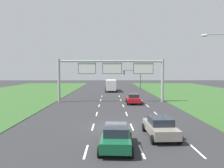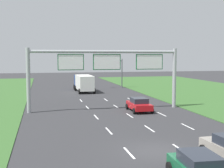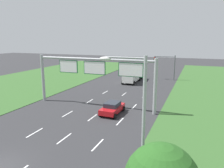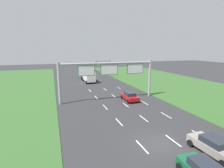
# 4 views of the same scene
# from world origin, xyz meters

# --- Properties ---
(lane_dashes_inner_left) EXTENTS (0.14, 44.40, 0.01)m
(lane_dashes_inner_left) POSITION_xyz_m (-1.75, 3.00, 0.00)
(lane_dashes_inner_left) COLOR white
(lane_dashes_inner_left) RESTS_ON ground_plane
(lane_dashes_inner_right) EXTENTS (0.14, 44.40, 0.01)m
(lane_dashes_inner_right) POSITION_xyz_m (1.75, 3.00, 0.00)
(lane_dashes_inner_right) COLOR white
(lane_dashes_inner_right) RESTS_ON ground_plane
(lane_dashes_slip) EXTENTS (0.14, 44.40, 0.01)m
(lane_dashes_slip) POSITION_xyz_m (5.25, 3.00, 0.00)
(lane_dashes_slip) COLOR white
(lane_dashes_slip) RESTS_ON ground_plane
(car_near_red) EXTENTS (2.27, 4.18, 1.50)m
(car_near_red) POSITION_xyz_m (3.46, 14.15, 0.77)
(car_near_red) COLOR red
(car_near_red) RESTS_ON ground_plane
(box_truck) EXTENTS (2.81, 8.54, 2.85)m
(box_truck) POSITION_xyz_m (0.10, 34.91, 1.59)
(box_truck) COLOR navy
(box_truck) RESTS_ON ground_plane
(sign_gantry) EXTENTS (17.24, 0.44, 7.00)m
(sign_gantry) POSITION_xyz_m (0.23, 15.93, 4.94)
(sign_gantry) COLOR #9EA0A5
(sign_gantry) RESTS_ON ground_plane
(traffic_light_mast) EXTENTS (4.76, 0.49, 5.60)m
(traffic_light_mast) POSITION_xyz_m (6.34, 40.00, 3.87)
(traffic_light_mast) COLOR #47494F
(traffic_light_mast) RESTS_ON ground_plane
(street_lamp) EXTENTS (2.61, 0.32, 8.50)m
(street_lamp) POSITION_xyz_m (10.19, 0.55, 5.08)
(street_lamp) COLOR #9EA0A5
(street_lamp) RESTS_ON ground_plane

